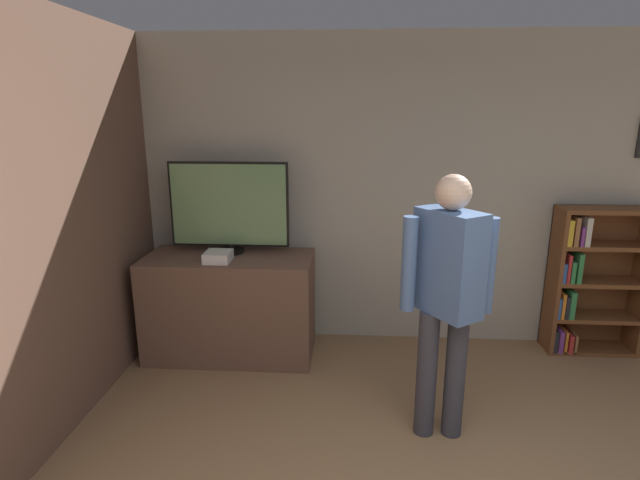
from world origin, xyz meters
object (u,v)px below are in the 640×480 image
object	(u,v)px
game_console	(218,257)
person	(447,288)
bookshelf	(588,281)
television	(229,207)

from	to	relation	value
game_console	person	distance (m)	1.88
bookshelf	person	xyz separation A→B (m)	(-1.45, -1.28, 0.37)
game_console	person	size ratio (longest dim) A/B	0.13
game_console	person	xyz separation A→B (m)	(1.66, -0.87, 0.09)
television	game_console	bearing A→B (deg)	-99.82
television	bookshelf	size ratio (longest dim) A/B	0.78
television	bookshelf	xyz separation A→B (m)	(3.06, 0.15, -0.64)
bookshelf	game_console	bearing A→B (deg)	-172.51
game_console	bookshelf	size ratio (longest dim) A/B	0.17
game_console	television	bearing A→B (deg)	80.18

